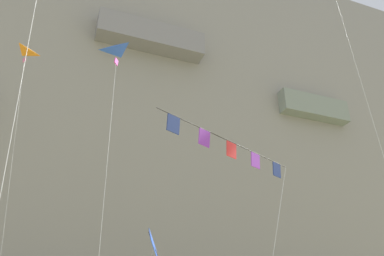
# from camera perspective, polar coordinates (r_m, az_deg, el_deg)

# --- Properties ---
(cliff_face) EXTENTS (180.00, 34.60, 69.43)m
(cliff_face) POSITION_cam_1_polar(r_m,az_deg,el_deg) (72.94, -9.86, -1.24)
(cliff_face) COLOR gray
(cliff_face) RESTS_ON ground
(kite_delta_low_center) EXTENTS (2.84, 2.88, 20.01)m
(kite_delta_low_center) POSITION_cam_1_polar(r_m,az_deg,el_deg) (29.52, -23.42, 7.60)
(kite_delta_low_center) COLOR orange
(kite_delta_low_center) RESTS_ON ground
(kite_banner_upper_right) EXTENTS (6.52, 2.91, 9.48)m
(kite_banner_upper_right) POSITION_cam_1_polar(r_m,az_deg,el_deg) (14.38, 5.81, -3.85)
(kite_banner_upper_right) COLOR black
(kite_banner_upper_right) RESTS_ON ground
(kite_delta_far_left) EXTENTS (1.66, 6.14, 16.96)m
(kite_delta_far_left) POSITION_cam_1_polar(r_m,az_deg,el_deg) (22.83, -10.36, 8.25)
(kite_delta_far_left) COLOR blue
(kite_delta_far_left) RESTS_ON ground
(kite_diamond_high_center) EXTENTS (3.36, 3.79, 8.83)m
(kite_diamond_high_center) POSITION_cam_1_polar(r_m,az_deg,el_deg) (24.52, -5.64, -16.82)
(kite_diamond_high_center) COLOR blue
(kite_diamond_high_center) RESTS_ON ground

